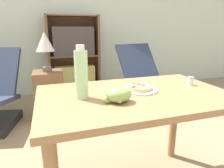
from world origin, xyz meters
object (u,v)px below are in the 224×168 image
at_px(lounge_chair_far, 144,87).
at_px(side_table, 49,95).
at_px(pizza_on_plate, 140,88).
at_px(drink_bottle, 81,74).
at_px(grape_bunch, 119,94).
at_px(table_lamp, 45,44).
at_px(bookshelf, 74,59).
at_px(salt_shaker, 191,81).

relative_size(lounge_chair_far, side_table, 1.45).
xyz_separation_m(pizza_on_plate, drink_bottle, (-0.36, -0.03, 0.12)).
relative_size(grape_bunch, table_lamp, 0.32).
relative_size(pizza_on_plate, bookshelf, 0.16).
bearing_deg(lounge_chair_far, drink_bottle, -137.79).
height_order(drink_bottle, side_table, drink_bottle).
bearing_deg(grape_bunch, table_lamp, 102.87).
relative_size(salt_shaker, lounge_chair_far, 0.06).
xyz_separation_m(grape_bunch, side_table, (-0.35, 1.54, -0.47)).
bearing_deg(bookshelf, salt_shaker, -78.18).
bearing_deg(side_table, lounge_chair_far, 0.44).
height_order(pizza_on_plate, table_lamp, table_lamp).
bearing_deg(salt_shaker, side_table, 123.69).
distance_m(pizza_on_plate, table_lamp, 1.51).
bearing_deg(table_lamp, grape_bunch, -77.13).
bearing_deg(table_lamp, drink_bottle, -82.74).
relative_size(salt_shaker, side_table, 0.09).
distance_m(lounge_chair_far, table_lamp, 1.45).
relative_size(pizza_on_plate, side_table, 0.35).
height_order(drink_bottle, lounge_chair_far, drink_bottle).
xyz_separation_m(salt_shaker, side_table, (-0.92, 1.38, -0.46)).
relative_size(drink_bottle, lounge_chair_far, 0.33).
relative_size(lounge_chair_far, bookshelf, 0.67).
distance_m(drink_bottle, salt_shaker, 0.75).
relative_size(grape_bunch, bookshelf, 0.11).
height_order(lounge_chair_far, table_lamp, table_lamp).
bearing_deg(grape_bunch, bookshelf, 87.97).
relative_size(pizza_on_plate, grape_bunch, 1.44).
bearing_deg(lounge_chair_far, pizza_on_plate, -128.08).
bearing_deg(lounge_chair_far, grape_bunch, -131.22).
bearing_deg(pizza_on_plate, side_table, 111.31).
bearing_deg(drink_bottle, side_table, 97.26).
relative_size(bookshelf, table_lamp, 2.86).
height_order(lounge_chair_far, side_table, lounge_chair_far).
bearing_deg(side_table, grape_bunch, -77.13).
xyz_separation_m(salt_shaker, bookshelf, (-0.48, 2.31, -0.16)).
bearing_deg(lounge_chair_far, bookshelf, 123.63).
xyz_separation_m(grape_bunch, bookshelf, (0.09, 2.46, -0.17)).
height_order(grape_bunch, bookshelf, bookshelf).
distance_m(pizza_on_plate, bookshelf, 2.33).
height_order(pizza_on_plate, bookshelf, bookshelf).
distance_m(drink_bottle, side_table, 1.54).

